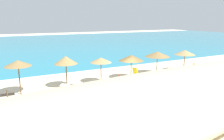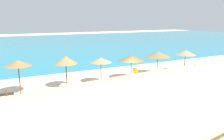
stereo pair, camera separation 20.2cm
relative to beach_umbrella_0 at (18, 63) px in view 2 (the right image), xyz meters
The scene contains 16 objects.
ground_plane 9.66m from the beach_umbrella_0, 11.75° to the right, with size 160.00×160.00×0.00m, color beige.
sea_water 37.16m from the beach_umbrella_0, 75.76° to the left, with size 160.00×61.22×0.01m, color teal.
dune_ridge 11.00m from the beach_umbrella_0, 61.28° to the right, with size 48.29×6.96×3.01m, color beige.
beach_umbrella_0 is the anchor object (origin of this frame).
beach_umbrella_1 3.83m from the beach_umbrella_0, ahead, with size 2.01×2.01×2.83m.
beach_umbrella_2 7.12m from the beach_umbrella_0, ahead, with size 2.00×2.00×2.46m.
beach_umbrella_3 10.45m from the beach_umbrella_0, ahead, with size 2.45×2.45×2.47m.
beach_umbrella_4 13.86m from the beach_umbrella_0, ahead, with size 2.67×2.67×2.54m.
beach_umbrella_5 17.61m from the beach_umbrella_0, ahead, with size 2.32×2.32×2.50m.
lounge_chair_0 10.50m from the beach_umbrella_0, ahead, with size 1.62×1.07×1.22m.
lounge_chair_1 14.21m from the beach_umbrella_0, ahead, with size 1.56×1.23×1.01m.
lounge_chair_2 18.46m from the beach_umbrella_0, ahead, with size 1.52×0.66×0.90m.
lounge_chair_3 4.53m from the beach_umbrella_0, ahead, with size 1.55×1.33×1.05m.
lounge_chair_4 8.39m from the beach_umbrella_0, ahead, with size 1.41×0.96×0.95m.
wooden_signpost 4.28m from the beach_umbrella_0, 104.70° to the right, with size 0.84×0.15×1.68m.
cooler_box 12.71m from the beach_umbrella_0, ahead, with size 0.46×0.39×0.41m, color blue.
Camera 2 is at (-9.99, -16.21, 5.95)m, focal length 34.39 mm.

